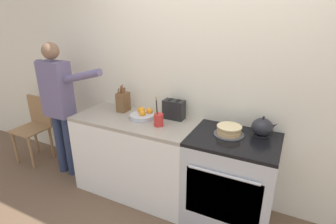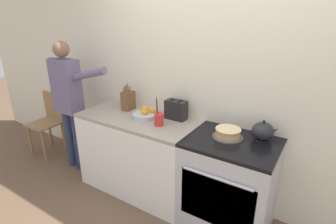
{
  "view_description": "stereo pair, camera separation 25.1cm",
  "coord_description": "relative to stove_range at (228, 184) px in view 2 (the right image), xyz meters",
  "views": [
    {
      "loc": [
        0.73,
        -1.83,
        1.92
      ],
      "look_at": [
        -0.32,
        0.28,
        1.04
      ],
      "focal_mm": 28.0,
      "sensor_mm": 36.0,
      "label": 1
    },
    {
      "loc": [
        0.95,
        -1.7,
        1.92
      ],
      "look_at": [
        -0.32,
        0.28,
        1.04
      ],
      "focal_mm": 28.0,
      "sensor_mm": 36.0,
      "label": 2
    }
  ],
  "objects": [
    {
      "name": "wall_back",
      "position": [
        -0.33,
        0.33,
        0.86
      ],
      "size": [
        8.0,
        0.04,
        2.6
      ],
      "color": "silver",
      "rests_on": "ground_plane"
    },
    {
      "name": "counter_cabinet",
      "position": [
        -1.05,
        0.0,
        -0.0
      ],
      "size": [
        1.31,
        0.61,
        0.89
      ],
      "color": "white",
      "rests_on": "ground_plane"
    },
    {
      "name": "stove_range",
      "position": [
        0.0,
        0.0,
        0.0
      ],
      "size": [
        0.79,
        0.65,
        0.89
      ],
      "color": "#B7BABF",
      "rests_on": "ground_plane"
    },
    {
      "name": "layer_cake",
      "position": [
        -0.06,
        0.05,
        0.48
      ],
      "size": [
        0.27,
        0.27,
        0.09
      ],
      "color": "#4C4C51",
      "rests_on": "stove_range"
    },
    {
      "name": "tea_kettle",
      "position": [
        0.21,
        0.17,
        0.52
      ],
      "size": [
        0.23,
        0.19,
        0.18
      ],
      "color": "#232328",
      "rests_on": "stove_range"
    },
    {
      "name": "knife_block",
      "position": [
        -1.29,
        0.14,
        0.55
      ],
      "size": [
        0.1,
        0.15,
        0.3
      ],
      "color": "brown",
      "rests_on": "counter_cabinet"
    },
    {
      "name": "utensil_crock",
      "position": [
        -0.73,
        -0.06,
        0.51
      ],
      "size": [
        0.09,
        0.09,
        0.29
      ],
      "color": "red",
      "rests_on": "counter_cabinet"
    },
    {
      "name": "fruit_bowl",
      "position": [
        -0.98,
        0.05,
        0.48
      ],
      "size": [
        0.26,
        0.26,
        0.11
      ],
      "color": "#B7BABF",
      "rests_on": "counter_cabinet"
    },
    {
      "name": "toaster",
      "position": [
        -0.68,
        0.18,
        0.54
      ],
      "size": [
        0.24,
        0.12,
        0.2
      ],
      "color": "black",
      "rests_on": "counter_cabinet"
    },
    {
      "name": "person_baker",
      "position": [
        -2.03,
        -0.1,
        0.53
      ],
      "size": [
        0.93,
        0.2,
        1.63
      ],
      "rotation": [
        0.0,
        0.0,
        0.15
      ],
      "color": "#283351",
      "rests_on": "ground_plane"
    },
    {
      "name": "dining_chair",
      "position": [
        -2.68,
        0.0,
        0.06
      ],
      "size": [
        0.4,
        0.4,
        0.87
      ],
      "rotation": [
        0.0,
        0.0,
        0.51
      ],
      "color": "#997047",
      "rests_on": "ground_plane"
    }
  ]
}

